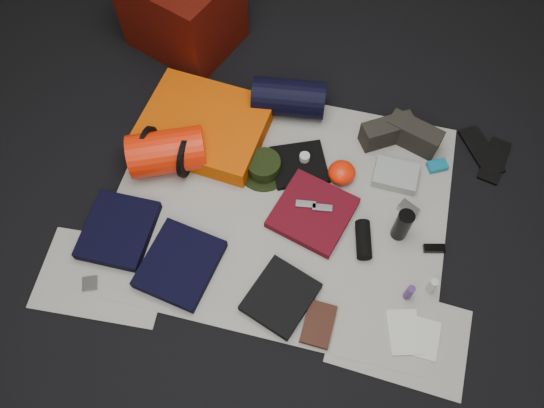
% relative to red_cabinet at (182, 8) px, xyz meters
% --- Properties ---
extents(floor, '(4.50, 4.50, 0.02)m').
position_rel_red_cabinet_xyz_m(floor, '(0.78, -0.94, -0.24)').
color(floor, black).
rests_on(floor, ground).
extents(newspaper_mat, '(1.60, 1.30, 0.01)m').
position_rel_red_cabinet_xyz_m(newspaper_mat, '(0.78, -0.94, -0.23)').
color(newspaper_mat, beige).
rests_on(newspaper_mat, floor).
extents(newspaper_sheet_front_left, '(0.61, 0.44, 0.00)m').
position_rel_red_cabinet_xyz_m(newspaper_sheet_front_left, '(0.08, -1.49, -0.23)').
color(newspaper_sheet_front_left, beige).
rests_on(newspaper_sheet_front_left, floor).
extents(newspaper_sheet_front_right, '(0.60, 0.43, 0.00)m').
position_rel_red_cabinet_xyz_m(newspaper_sheet_front_right, '(1.43, -1.44, -0.23)').
color(newspaper_sheet_front_right, beige).
rests_on(newspaper_sheet_front_right, floor).
extents(red_cabinet, '(0.68, 0.62, 0.46)m').
position_rel_red_cabinet_xyz_m(red_cabinet, '(0.00, 0.00, 0.00)').
color(red_cabinet, '#480C05').
rests_on(red_cabinet, floor).
extents(sleeping_pad, '(0.66, 0.56, 0.11)m').
position_rel_red_cabinet_xyz_m(sleeping_pad, '(0.30, -0.61, -0.17)').
color(sleeping_pad, '#E55102').
rests_on(sleeping_pad, newspaper_mat).
extents(stuff_sack, '(0.42, 0.35, 0.22)m').
position_rel_red_cabinet_xyz_m(stuff_sack, '(0.18, -0.84, -0.12)').
color(stuff_sack, '#FC2104').
rests_on(stuff_sack, newspaper_mat).
extents(sack_strap_left, '(0.02, 0.22, 0.22)m').
position_rel_red_cabinet_xyz_m(sack_strap_left, '(0.08, -0.84, -0.12)').
color(sack_strap_left, black).
rests_on(sack_strap_left, newspaper_mat).
extents(sack_strap_right, '(0.02, 0.22, 0.22)m').
position_rel_red_cabinet_xyz_m(sack_strap_right, '(0.28, -0.84, -0.12)').
color(sack_strap_right, black).
rests_on(sack_strap_right, newspaper_mat).
extents(navy_duffel, '(0.40, 0.24, 0.20)m').
position_rel_red_cabinet_xyz_m(navy_duffel, '(0.69, -0.37, -0.13)').
color(navy_duffel, black).
rests_on(navy_duffel, newspaper_mat).
extents(boonie_brim, '(0.28, 0.28, 0.01)m').
position_rel_red_cabinet_xyz_m(boonie_brim, '(0.65, -0.77, -0.22)').
color(boonie_brim, black).
rests_on(boonie_brim, newspaper_mat).
extents(boonie_crown, '(0.17, 0.17, 0.08)m').
position_rel_red_cabinet_xyz_m(boonie_crown, '(0.65, -0.77, -0.18)').
color(boonie_crown, black).
rests_on(boonie_crown, boonie_brim).
extents(hiking_boot_left, '(0.28, 0.23, 0.13)m').
position_rel_red_cabinet_xyz_m(hiking_boot_left, '(1.22, -0.43, -0.16)').
color(hiking_boot_left, black).
rests_on(hiking_boot_left, newspaper_mat).
extents(hiking_boot_right, '(0.30, 0.19, 0.14)m').
position_rel_red_cabinet_xyz_m(hiking_boot_right, '(1.35, -0.42, -0.15)').
color(hiking_boot_right, black).
rests_on(hiking_boot_right, newspaper_mat).
extents(flip_flop_left, '(0.25, 0.31, 0.02)m').
position_rel_red_cabinet_xyz_m(flip_flop_left, '(1.71, -0.39, -0.22)').
color(flip_flop_left, black).
rests_on(flip_flop_left, floor).
extents(flip_flop_right, '(0.16, 0.29, 0.02)m').
position_rel_red_cabinet_xyz_m(flip_flop_right, '(1.78, -0.43, -0.22)').
color(flip_flop_right, black).
rests_on(flip_flop_right, floor).
extents(trousers_navy_a, '(0.31, 0.36, 0.05)m').
position_rel_red_cabinet_xyz_m(trousers_navy_a, '(0.07, -1.27, -0.20)').
color(trousers_navy_a, black).
rests_on(trousers_navy_a, newspaper_mat).
extents(trousers_navy_b, '(0.36, 0.40, 0.06)m').
position_rel_red_cabinet_xyz_m(trousers_navy_b, '(0.41, -1.36, -0.20)').
color(trousers_navy_b, black).
rests_on(trousers_navy_b, newspaper_mat).
extents(trousers_charcoal, '(0.34, 0.36, 0.05)m').
position_rel_red_cabinet_xyz_m(trousers_charcoal, '(0.89, -1.40, -0.20)').
color(trousers_charcoal, black).
rests_on(trousers_charcoal, newspaper_mat).
extents(black_tshirt, '(0.34, 0.33, 0.03)m').
position_rel_red_cabinet_xyz_m(black_tshirt, '(0.82, -0.70, -0.21)').
color(black_tshirt, black).
rests_on(black_tshirt, newspaper_mat).
extents(red_shirt, '(0.42, 0.42, 0.05)m').
position_rel_red_cabinet_xyz_m(red_shirt, '(0.94, -0.95, -0.20)').
color(red_shirt, '#560915').
rests_on(red_shirt, newspaper_mat).
extents(orange_stuff_sack, '(0.14, 0.14, 0.09)m').
position_rel_red_cabinet_xyz_m(orange_stuff_sack, '(1.04, -0.71, -0.18)').
color(orange_stuff_sack, '#FC2104').
rests_on(orange_stuff_sack, newspaper_mat).
extents(first_aid_pouch, '(0.22, 0.17, 0.05)m').
position_rel_red_cabinet_xyz_m(first_aid_pouch, '(1.30, -0.66, -0.20)').
color(first_aid_pouch, '#929A93').
rests_on(first_aid_pouch, newspaper_mat).
extents(water_bottle, '(0.09, 0.09, 0.19)m').
position_rel_red_cabinet_xyz_m(water_bottle, '(1.36, -0.96, -0.13)').
color(water_bottle, black).
rests_on(water_bottle, newspaper_mat).
extents(speaker, '(0.11, 0.19, 0.07)m').
position_rel_red_cabinet_xyz_m(speaker, '(1.20, -1.04, -0.19)').
color(speaker, black).
rests_on(speaker, newspaper_mat).
extents(compact_camera, '(0.11, 0.09, 0.04)m').
position_rel_red_cabinet_xyz_m(compact_camera, '(1.38, -0.83, -0.20)').
color(compact_camera, '#9E9EA2').
rests_on(compact_camera, newspaper_mat).
extents(cyan_case, '(0.11, 0.10, 0.03)m').
position_rel_red_cabinet_xyz_m(cyan_case, '(1.50, -0.54, -0.21)').
color(cyan_case, '#0E6C8F').
rests_on(cyan_case, newspaper_mat).
extents(toiletry_purple, '(0.05, 0.05, 0.10)m').
position_rel_red_cabinet_xyz_m(toiletry_purple, '(1.43, -1.25, -0.17)').
color(toiletry_purple, '#47216B').
rests_on(toiletry_purple, newspaper_mat).
extents(toiletry_clear, '(0.04, 0.04, 0.10)m').
position_rel_red_cabinet_xyz_m(toiletry_clear, '(1.53, -1.20, -0.17)').
color(toiletry_clear, '#BABFBA').
rests_on(toiletry_clear, newspaper_mat).
extents(paperback_book, '(0.13, 0.20, 0.03)m').
position_rel_red_cabinet_xyz_m(paperback_book, '(1.08, -1.47, -0.21)').
color(paperback_book, black).
rests_on(paperback_book, newspaper_mat).
extents(map_booklet, '(0.18, 0.23, 0.01)m').
position_rel_red_cabinet_xyz_m(map_booklet, '(1.44, -1.42, -0.22)').
color(map_booklet, silver).
rests_on(map_booklet, newspaper_mat).
extents(map_printout, '(0.14, 0.18, 0.01)m').
position_rel_red_cabinet_xyz_m(map_printout, '(1.53, -1.42, -0.22)').
color(map_printout, silver).
rests_on(map_printout, newspaper_mat).
extents(sunglasses, '(0.10, 0.06, 0.02)m').
position_rel_red_cabinet_xyz_m(sunglasses, '(1.53, -1.00, -0.21)').
color(sunglasses, black).
rests_on(sunglasses, newspaper_mat).
extents(key_cluster, '(0.09, 0.09, 0.01)m').
position_rel_red_cabinet_xyz_m(key_cluster, '(0.04, -1.54, -0.22)').
color(key_cluster, '#9E9EA2').
rests_on(key_cluster, newspaper_mat).
extents(tape_roll, '(0.05, 0.05, 0.04)m').
position_rel_red_cabinet_xyz_m(tape_roll, '(0.84, -0.67, -0.18)').
color(tape_roll, beige).
rests_on(tape_roll, black_tshirt).
extents(energy_bar_a, '(0.10, 0.05, 0.01)m').
position_rel_red_cabinet_xyz_m(energy_bar_a, '(0.90, -0.93, -0.17)').
color(energy_bar_a, '#9E9EA2').
rests_on(energy_bar_a, red_shirt).
extents(energy_bar_b, '(0.10, 0.05, 0.01)m').
position_rel_red_cabinet_xyz_m(energy_bar_b, '(0.98, -0.93, -0.17)').
color(energy_bar_b, '#9E9EA2').
rests_on(energy_bar_b, red_shirt).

